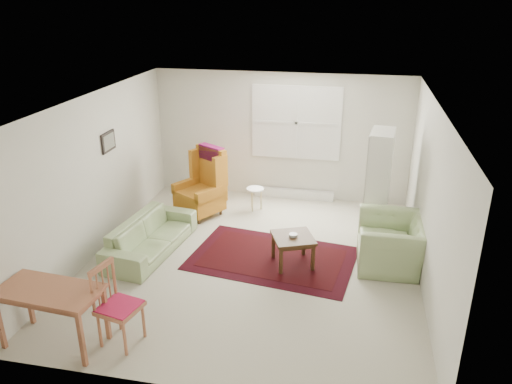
% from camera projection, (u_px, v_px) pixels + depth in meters
% --- Properties ---
extents(room, '(5.04, 5.54, 2.51)m').
position_uv_depth(room, '(256.00, 182.00, 7.48)').
color(room, '#BDB7A2').
rests_on(room, ground).
extents(rug, '(2.71, 1.95, 0.03)m').
position_uv_depth(rug, '(272.00, 258.00, 7.85)').
color(rug, black).
rests_on(rug, ground).
extents(sofa, '(0.97, 1.97, 0.76)m').
position_uv_depth(sofa, '(150.00, 230.00, 7.93)').
color(sofa, '#8FA56E').
rests_on(sofa, ground).
extents(armchair, '(1.03, 1.17, 0.89)m').
position_uv_depth(armchair, '(393.00, 238.00, 7.53)').
color(armchair, '#8FA56E').
rests_on(armchair, ground).
extents(wingback_chair, '(1.04, 1.05, 1.28)m').
position_uv_depth(wingback_chair, '(199.00, 183.00, 9.14)').
color(wingback_chair, '#BD751D').
rests_on(wingback_chair, ground).
extents(coffee_table, '(0.77, 0.77, 0.48)m').
position_uv_depth(coffee_table, '(293.00, 250.00, 7.60)').
color(coffee_table, '#402713').
rests_on(coffee_table, ground).
extents(stool, '(0.40, 0.40, 0.44)m').
position_uv_depth(stool, '(255.00, 199.00, 9.53)').
color(stool, white).
rests_on(stool, ground).
extents(cabinet, '(0.46, 0.76, 1.81)m').
position_uv_depth(cabinet, '(378.00, 183.00, 8.40)').
color(cabinet, white).
rests_on(cabinet, ground).
extents(desk, '(1.24, 0.69, 0.75)m').
position_uv_depth(desk, '(53.00, 316.00, 5.84)').
color(desk, '#AA6644').
rests_on(desk, ground).
extents(desk_chair, '(0.53, 0.53, 1.02)m').
position_uv_depth(desk_chair, '(119.00, 306.00, 5.81)').
color(desk_chair, '#AA6644').
rests_on(desk_chair, ground).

